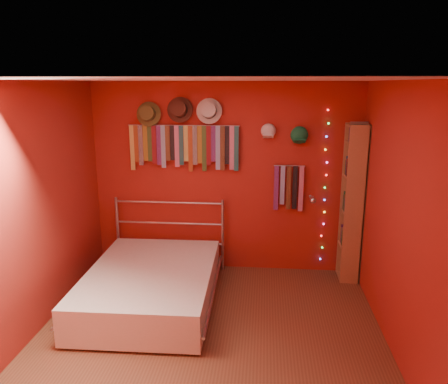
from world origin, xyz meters
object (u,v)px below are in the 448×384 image
(bookshelf, at_px, (355,203))
(bed, at_px, (151,285))
(tie_rack, at_px, (184,145))
(reading_lamp, at_px, (313,200))

(bookshelf, bearing_deg, bed, -159.35)
(bookshelf, xyz_separation_m, bed, (-2.40, -0.91, -0.79))
(tie_rack, bearing_deg, bookshelf, -4.05)
(bed, bearing_deg, bookshelf, 19.62)
(reading_lamp, height_order, bed, reading_lamp)
(reading_lamp, relative_size, bed, 0.16)
(bookshelf, relative_size, bed, 0.98)
(reading_lamp, height_order, bookshelf, bookshelf)
(bed, bearing_deg, reading_lamp, 23.87)
(tie_rack, distance_m, bookshelf, 2.29)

